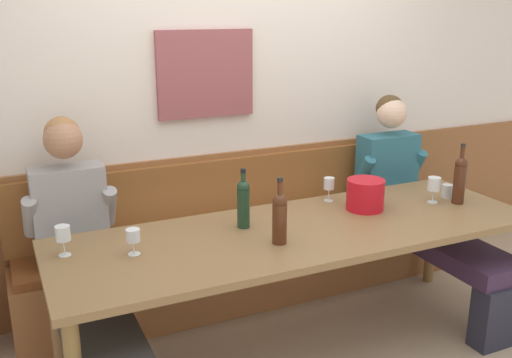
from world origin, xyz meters
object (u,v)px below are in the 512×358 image
wine_bottle_amber_mid (280,216)px  wine_glass_mid_left (63,235)px  wine_bottle_clear_water (243,202)px  wine_glass_mid_right (133,237)px  dining_table (301,240)px  wine_glass_by_bottle (329,185)px  person_center_left_seat (419,205)px  wine_glass_left_end (434,185)px  wine_bottle_green_tall (460,178)px  water_tumbler_right (447,191)px  wall_bench (249,259)px  ice_bucket (365,195)px  person_left_seat (82,260)px

wine_bottle_amber_mid → wine_glass_mid_left: (-1.01, 0.30, -0.04)m
wine_bottle_clear_water → wine_glass_mid_right: 0.64m
dining_table → wine_bottle_clear_water: size_ratio=8.13×
wine_glass_mid_left → wine_glass_by_bottle: (1.59, 0.17, -0.00)m
person_center_left_seat → wine_glass_left_end: person_center_left_seat is taller
wine_bottle_green_tall → wine_glass_mid_right: bearing=177.9°
water_tumbler_right → wall_bench: bearing=150.9°
ice_bucket → person_center_left_seat: bearing=18.4°
wine_bottle_amber_mid → wine_glass_mid_left: wine_bottle_amber_mid is taller
ice_bucket → wine_bottle_green_tall: 0.60m
person_left_seat → person_center_left_seat: person_left_seat is taller
wine_glass_left_end → wine_glass_mid_left: bearing=176.6°
person_center_left_seat → dining_table: bearing=-164.0°
dining_table → wine_glass_mid_right: (-0.90, 0.04, 0.16)m
dining_table → wine_bottle_green_tall: (1.08, -0.03, 0.23)m
dining_table → wine_glass_mid_left: bearing=172.0°
wall_bench → water_tumbler_right: (1.09, -0.61, 0.51)m
wine_glass_mid_left → wine_glass_mid_right: bearing=-22.9°
wall_bench → water_tumbler_right: bearing=-29.1°
dining_table → person_center_left_seat: bearing=16.0°
water_tumbler_right → person_left_seat: bearing=173.9°
person_left_seat → person_center_left_seat: (2.19, -0.01, -0.01)m
wine_bottle_green_tall → dining_table: bearing=178.3°
dining_table → wine_glass_mid_left: size_ratio=17.63×
wall_bench → wine_glass_by_bottle: 0.77m
wine_bottle_clear_water → wine_glass_mid_right: bearing=-170.0°
wine_bottle_amber_mid → wine_glass_left_end: bearing=8.6°
wine_bottle_green_tall → water_tumbler_right: size_ratio=4.42×
ice_bucket → wine_glass_mid_right: size_ratio=1.69×
wine_bottle_clear_water → wine_glass_left_end: size_ratio=2.06×
wine_bottle_amber_mid → wine_bottle_green_tall: size_ratio=0.93×
wine_bottle_green_tall → water_tumbler_right: (0.01, 0.11, -0.12)m
ice_bucket → wine_glass_mid_left: 1.71m
ice_bucket → wine_glass_mid_right: 1.40m
dining_table → wine_bottle_green_tall: 1.10m
ice_bucket → wine_bottle_amber_mid: wine_bottle_amber_mid is taller
wine_bottle_amber_mid → water_tumbler_right: 1.31m
wine_bottle_green_tall → wine_glass_left_end: (-0.13, 0.07, -0.05)m
wine_glass_mid_right → wine_bottle_green_tall: bearing=-2.1°
person_left_seat → person_center_left_seat: size_ratio=1.01×
wine_glass_mid_left → dining_table: bearing=-8.0°
dining_table → person_center_left_seat: 1.12m
wine_bottle_green_tall → wine_glass_mid_right: wine_bottle_green_tall is taller
wine_bottle_green_tall → wine_bottle_clear_water: bearing=172.3°
wine_glass_mid_left → wine_glass_left_end: (2.16, -0.13, 0.00)m
wine_bottle_clear_water → wine_glass_by_bottle: (0.66, 0.19, -0.04)m
wine_glass_mid_right → wine_glass_mid_left: bearing=157.1°
water_tumbler_right → wine_glass_by_bottle: bearing=160.1°
wall_bench → wine_bottle_amber_mid: size_ratio=8.57×
dining_table → person_left_seat: (-1.12, 0.32, -0.04)m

